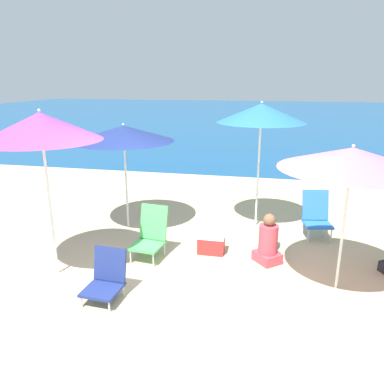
# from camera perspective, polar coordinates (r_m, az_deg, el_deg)

# --- Properties ---
(ground_plane) EXTENTS (60.00, 60.00, 0.00)m
(ground_plane) POSITION_cam_1_polar(r_m,az_deg,el_deg) (5.21, -0.58, -14.96)
(ground_plane) COLOR #C6B284
(sea_water) EXTENTS (60.00, 40.00, 0.01)m
(sea_water) POSITION_cam_1_polar(r_m,az_deg,el_deg) (30.79, 10.30, 11.48)
(sea_water) COLOR navy
(sea_water) RESTS_ON ground
(beach_umbrella_pink) EXTENTS (1.81, 1.81, 1.98)m
(beach_umbrella_pink) POSITION_cam_1_polar(r_m,az_deg,el_deg) (5.04, 23.20, 4.70)
(beach_umbrella_pink) COLOR white
(beach_umbrella_pink) RESTS_ON ground
(beach_umbrella_navy) EXTENTS (1.83, 1.83, 1.98)m
(beach_umbrella_navy) POSITION_cam_1_polar(r_m,az_deg,el_deg) (6.94, -10.38, 8.75)
(beach_umbrella_navy) COLOR white
(beach_umbrella_navy) RESTS_ON ground
(beach_umbrella_blue) EXTENTS (1.60, 1.60, 2.37)m
(beach_umbrella_blue) POSITION_cam_1_polar(r_m,az_deg,el_deg) (6.95, 10.51, 11.72)
(beach_umbrella_blue) COLOR white
(beach_umbrella_blue) RESTS_ON ground
(beach_umbrella_purple) EXTENTS (1.60, 1.60, 2.38)m
(beach_umbrella_purple) POSITION_cam_1_polar(r_m,az_deg,el_deg) (5.36, -22.04, 9.23)
(beach_umbrella_purple) COLOR white
(beach_umbrella_purple) RESTS_ON ground
(beach_chair_blue) EXTENTS (0.55, 0.60, 0.83)m
(beach_chair_blue) POSITION_cam_1_polar(r_m,az_deg,el_deg) (7.07, 18.41, -3.19)
(beach_chair_blue) COLOR silver
(beach_chair_blue) RESTS_ON ground
(beach_chair_green) EXTENTS (0.53, 0.64, 0.82)m
(beach_chair_green) POSITION_cam_1_polar(r_m,az_deg,el_deg) (6.02, -6.30, -6.28)
(beach_chair_green) COLOR silver
(beach_chair_green) RESTS_ON ground
(beach_chair_navy) EXTENTS (0.48, 0.56, 0.64)m
(beach_chair_navy) POSITION_cam_1_polar(r_m,az_deg,el_deg) (5.09, -12.94, -12.52)
(beach_chair_navy) COLOR silver
(beach_chair_navy) RESTS_ON ground
(person_seated_far) EXTENTS (0.49, 0.50, 0.80)m
(person_seated_far) POSITION_cam_1_polar(r_m,az_deg,el_deg) (5.94, 11.50, -7.57)
(person_seated_far) COLOR #BF3F4C
(person_seated_far) RESTS_ON ground
(backpack_teal) EXTENTS (0.25, 0.19, 0.44)m
(backpack_teal) POSITION_cam_1_polar(r_m,az_deg,el_deg) (6.42, 11.81, -6.77)
(backpack_teal) COLOR teal
(backpack_teal) RESTS_ON ground
(cooler_box) EXTENTS (0.44, 0.28, 0.34)m
(cooler_box) POSITION_cam_1_polar(r_m,az_deg,el_deg) (6.19, 2.95, -7.75)
(cooler_box) COLOR #B72828
(cooler_box) RESTS_ON ground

